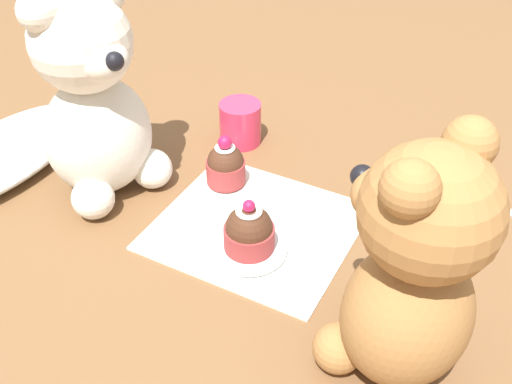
{
  "coord_description": "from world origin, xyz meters",
  "views": [
    {
      "loc": [
        -0.49,
        -0.26,
        0.49
      ],
      "look_at": [
        0.0,
        0.0,
        0.06
      ],
      "focal_mm": 42.0,
      "sensor_mm": 36.0,
      "label": 1
    }
  ],
  "objects_px": {
    "cupcake_near_cream_bear": "(226,165)",
    "teaspoon": "(478,217)",
    "cupcake_near_tan_bear": "(249,231)",
    "teddy_bear_cream": "(94,102)",
    "teddy_bear_tan": "(412,271)",
    "saucer_plate": "(249,248)",
    "juice_glass": "(240,123)"
  },
  "relations": [
    {
      "from": "teddy_bear_tan",
      "to": "juice_glass",
      "type": "bearing_deg",
      "value": -113.01
    },
    {
      "from": "teddy_bear_tan",
      "to": "saucer_plate",
      "type": "bearing_deg",
      "value": -91.67
    },
    {
      "from": "teddy_bear_cream",
      "to": "cupcake_near_tan_bear",
      "type": "relative_size",
      "value": 4.03
    },
    {
      "from": "cupcake_near_tan_bear",
      "to": "saucer_plate",
      "type": "bearing_deg",
      "value": 90.0
    },
    {
      "from": "cupcake_near_cream_bear",
      "to": "cupcake_near_tan_bear",
      "type": "distance_m",
      "value": 0.14
    },
    {
      "from": "teddy_bear_tan",
      "to": "saucer_plate",
      "type": "xyz_separation_m",
      "value": [
        0.07,
        0.19,
        -0.12
      ]
    },
    {
      "from": "cupcake_near_tan_bear",
      "to": "teaspoon",
      "type": "bearing_deg",
      "value": -49.69
    },
    {
      "from": "teddy_bear_cream",
      "to": "teaspoon",
      "type": "height_order",
      "value": "teddy_bear_cream"
    },
    {
      "from": "teddy_bear_cream",
      "to": "juice_glass",
      "type": "distance_m",
      "value": 0.23
    },
    {
      "from": "cupcake_near_cream_bear",
      "to": "cupcake_near_tan_bear",
      "type": "relative_size",
      "value": 1.04
    },
    {
      "from": "cupcake_near_cream_bear",
      "to": "teaspoon",
      "type": "distance_m",
      "value": 0.33
    },
    {
      "from": "cupcake_near_tan_bear",
      "to": "teddy_bear_cream",
      "type": "bearing_deg",
      "value": 83.48
    },
    {
      "from": "cupcake_near_tan_bear",
      "to": "juice_glass",
      "type": "relative_size",
      "value": 1.09
    },
    {
      "from": "juice_glass",
      "to": "teaspoon",
      "type": "xyz_separation_m",
      "value": [
        -0.02,
        -0.35,
        -0.03
      ]
    },
    {
      "from": "cupcake_near_tan_bear",
      "to": "teddy_bear_tan",
      "type": "bearing_deg",
      "value": -108.99
    },
    {
      "from": "juice_glass",
      "to": "teaspoon",
      "type": "distance_m",
      "value": 0.35
    },
    {
      "from": "teddy_bear_cream",
      "to": "teddy_bear_tan",
      "type": "bearing_deg",
      "value": -84.32
    },
    {
      "from": "teddy_bear_cream",
      "to": "cupcake_near_cream_bear",
      "type": "height_order",
      "value": "teddy_bear_cream"
    },
    {
      "from": "cupcake_near_cream_bear",
      "to": "juice_glass",
      "type": "xyz_separation_m",
      "value": [
        0.1,
        0.03,
        -0.0
      ]
    },
    {
      "from": "cupcake_near_tan_bear",
      "to": "teaspoon",
      "type": "xyz_separation_m",
      "value": [
        0.19,
        -0.22,
        -0.03
      ]
    },
    {
      "from": "saucer_plate",
      "to": "juice_glass",
      "type": "xyz_separation_m",
      "value": [
        0.21,
        0.13,
        0.02
      ]
    },
    {
      "from": "saucer_plate",
      "to": "juice_glass",
      "type": "height_order",
      "value": "juice_glass"
    },
    {
      "from": "teddy_bear_tan",
      "to": "juice_glass",
      "type": "relative_size",
      "value": 4.13
    },
    {
      "from": "teddy_bear_cream",
      "to": "saucer_plate",
      "type": "xyz_separation_m",
      "value": [
        -0.03,
        -0.23,
        -0.12
      ]
    },
    {
      "from": "teddy_bear_cream",
      "to": "juice_glass",
      "type": "xyz_separation_m",
      "value": [
        0.18,
        -0.1,
        -0.1
      ]
    },
    {
      "from": "teddy_bear_cream",
      "to": "saucer_plate",
      "type": "distance_m",
      "value": 0.26
    },
    {
      "from": "teddy_bear_tan",
      "to": "cupcake_near_cream_bear",
      "type": "bearing_deg",
      "value": -103.42
    },
    {
      "from": "saucer_plate",
      "to": "teaspoon",
      "type": "bearing_deg",
      "value": -49.69
    },
    {
      "from": "cupcake_near_cream_bear",
      "to": "teaspoon",
      "type": "bearing_deg",
      "value": -74.56
    },
    {
      "from": "cupcake_near_cream_bear",
      "to": "teaspoon",
      "type": "height_order",
      "value": "cupcake_near_cream_bear"
    },
    {
      "from": "teddy_bear_tan",
      "to": "cupcake_near_tan_bear",
      "type": "relative_size",
      "value": 3.8
    },
    {
      "from": "teaspoon",
      "to": "cupcake_near_tan_bear",
      "type": "bearing_deg",
      "value": 0.6
    }
  ]
}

